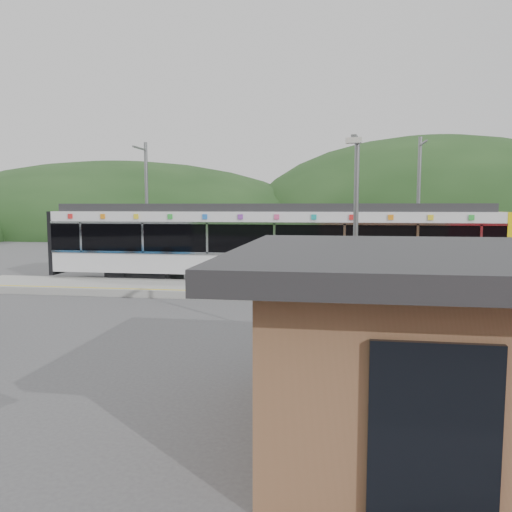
# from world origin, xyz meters

# --- Properties ---
(ground) EXTENTS (120.00, 120.00, 0.00)m
(ground) POSITION_xyz_m (0.00, 0.00, 0.00)
(ground) COLOR #4C4C4F
(ground) RESTS_ON ground
(hills) EXTENTS (146.00, 149.00, 26.00)m
(hills) POSITION_xyz_m (6.19, 5.29, 0.00)
(hills) COLOR #1E3D19
(hills) RESTS_ON ground
(platform) EXTENTS (26.00, 3.20, 0.30)m
(platform) POSITION_xyz_m (0.00, 3.30, 0.15)
(platform) COLOR #9E9E99
(platform) RESTS_ON ground
(yellow_line) EXTENTS (26.00, 0.10, 0.01)m
(yellow_line) POSITION_xyz_m (0.00, 2.00, 0.30)
(yellow_line) COLOR yellow
(yellow_line) RESTS_ON platform
(train) EXTENTS (20.44, 3.01, 3.74)m
(train) POSITION_xyz_m (-0.12, 6.00, 2.06)
(train) COLOR black
(train) RESTS_ON ground
(catenary_mast_west) EXTENTS (0.18, 1.80, 7.00)m
(catenary_mast_west) POSITION_xyz_m (-7.00, 8.56, 3.65)
(catenary_mast_west) COLOR slate
(catenary_mast_west) RESTS_ON ground
(catenary_mast_east) EXTENTS (0.18, 1.80, 7.00)m
(catenary_mast_east) POSITION_xyz_m (7.00, 8.56, 3.65)
(catenary_mast_east) COLOR slate
(catenary_mast_east) RESTS_ON ground
(lamp_post) EXTENTS (0.37, 0.96, 5.25)m
(lamp_post) POSITION_xyz_m (3.42, -4.88, 3.15)
(lamp_post) COLOR slate
(lamp_post) RESTS_ON ground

